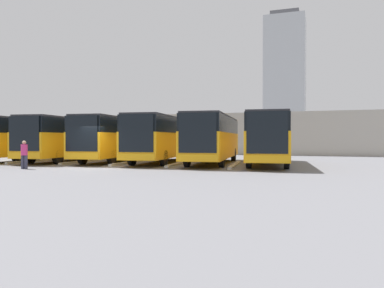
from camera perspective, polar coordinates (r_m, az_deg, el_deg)
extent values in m
plane|color=slate|center=(23.15, -14.46, -3.51)|extent=(600.00, 600.00, 0.00)
cube|color=orange|center=(25.35, 11.56, -0.20)|extent=(3.70, 11.19, 1.69)
cube|color=black|center=(25.37, 11.57, 2.88)|extent=(3.64, 11.02, 1.04)
cube|color=black|center=(19.85, 11.37, 1.75)|extent=(2.13, 0.29, 2.23)
cube|color=orange|center=(19.87, 11.36, -2.27)|extent=(2.30, 0.33, 0.40)
cube|color=#333338|center=(25.40, 11.57, 4.18)|extent=(3.55, 10.74, 0.12)
cylinder|color=black|center=(21.99, 14.23, -2.41)|extent=(0.42, 1.04, 1.01)
cylinder|color=black|center=(22.02, 8.67, -2.39)|extent=(0.42, 1.04, 1.01)
cylinder|color=black|center=(28.79, 13.77, -1.66)|extent=(0.42, 1.04, 1.01)
cylinder|color=black|center=(28.81, 9.52, -1.65)|extent=(0.42, 1.04, 1.01)
cube|color=#B2B2AD|center=(24.11, 6.58, -3.14)|extent=(0.97, 6.27, 0.15)
cube|color=orange|center=(25.99, 3.23, -0.16)|extent=(3.70, 11.19, 1.69)
cube|color=black|center=(26.01, 3.24, 2.84)|extent=(3.64, 11.02, 1.04)
cube|color=black|center=(20.57, 0.83, 1.73)|extent=(2.13, 0.29, 2.23)
cube|color=orange|center=(20.59, 0.82, -2.15)|extent=(2.30, 0.33, 0.40)
cube|color=#333338|center=(26.04, 3.24, 4.12)|extent=(3.55, 10.74, 0.12)
cylinder|color=black|center=(22.50, 4.56, -2.32)|extent=(0.42, 1.04, 1.01)
cylinder|color=black|center=(22.88, -0.75, -2.26)|extent=(0.42, 1.04, 1.01)
cylinder|color=black|center=(29.25, 6.35, -1.61)|extent=(0.42, 1.04, 1.01)
cylinder|color=black|center=(29.55, 2.23, -1.58)|extent=(0.42, 1.04, 1.01)
cube|color=#B2B2AD|center=(25.07, -1.96, -2.99)|extent=(0.97, 6.27, 0.15)
cube|color=orange|center=(27.27, -4.43, -0.12)|extent=(3.70, 11.19, 1.69)
cube|color=black|center=(27.28, -4.44, 2.75)|extent=(3.64, 11.02, 1.04)
cube|color=black|center=(22.05, -8.55, 1.66)|extent=(2.13, 0.29, 2.23)
cube|color=orange|center=(22.07, -8.55, -1.96)|extent=(2.30, 0.33, 0.40)
cube|color=#333338|center=(27.31, -4.44, 3.96)|extent=(3.55, 10.74, 0.12)
cylinder|color=black|center=(23.73, -4.33, -2.16)|extent=(0.42, 1.04, 1.01)
cylinder|color=black|center=(24.42, -9.13, -2.08)|extent=(0.42, 1.04, 1.01)
cylinder|color=black|center=(30.31, -0.65, -1.52)|extent=(0.42, 1.04, 1.01)
cylinder|color=black|center=(30.86, -4.51, -1.48)|extent=(0.42, 1.04, 1.01)
cube|color=#B2B2AD|center=(26.66, -9.58, -2.77)|extent=(0.97, 6.27, 0.15)
cube|color=orange|center=(29.02, -11.26, -0.08)|extent=(3.70, 11.19, 1.69)
cube|color=black|center=(29.03, -11.27, 2.61)|extent=(3.64, 11.02, 1.04)
cube|color=black|center=(24.07, -16.51, 1.56)|extent=(2.13, 0.29, 2.23)
cube|color=orange|center=(24.09, -16.50, -1.76)|extent=(2.30, 0.33, 0.40)
cube|color=#333338|center=(29.06, -11.27, 3.75)|extent=(3.55, 10.74, 0.12)
cylinder|color=black|center=(25.50, -12.11, -1.97)|extent=(0.42, 1.04, 1.01)
cylinder|color=black|center=(26.45, -16.33, -1.89)|extent=(0.42, 1.04, 1.01)
cylinder|color=black|center=(31.82, -7.05, -1.42)|extent=(0.42, 1.04, 1.01)
cylinder|color=black|center=(32.59, -10.59, -1.37)|extent=(0.42, 1.04, 1.01)
cube|color=#B2B2AD|center=(28.70, -16.18, -2.54)|extent=(0.97, 6.27, 0.15)
cube|color=orange|center=(30.54, -18.07, -0.06)|extent=(3.70, 11.19, 1.69)
cube|color=black|center=(30.55, -18.08, 2.50)|extent=(3.64, 11.02, 1.04)
cube|color=black|center=(25.93, -24.23, 1.47)|extent=(2.13, 0.29, 2.23)
cube|color=orange|center=(25.95, -24.22, -1.61)|extent=(2.30, 0.33, 0.40)
cube|color=#333338|center=(30.57, -18.08, 3.58)|extent=(3.55, 10.74, 0.12)
cylinder|color=black|center=(27.09, -19.75, -1.84)|extent=(0.42, 1.04, 1.01)
cylinder|color=black|center=(28.28, -23.42, -1.75)|extent=(0.42, 1.04, 1.01)
cylinder|color=black|center=(33.06, -13.48, -1.35)|extent=(0.42, 1.04, 1.01)
cylinder|color=black|center=(34.04, -16.72, -1.30)|extent=(0.42, 1.04, 1.01)
cube|color=#B2B2AD|center=(30.50, -22.76, -2.38)|extent=(0.97, 6.27, 0.15)
cube|color=orange|center=(33.19, -22.95, -0.02)|extent=(3.70, 11.19, 1.69)
cube|color=black|center=(33.20, -22.96, 2.33)|extent=(3.64, 11.02, 1.04)
cube|color=#333338|center=(33.22, -22.97, 3.33)|extent=(3.55, 10.74, 0.12)
cylinder|color=black|center=(29.84, -25.04, -1.63)|extent=(0.42, 1.04, 1.01)
cylinder|color=black|center=(35.49, -18.36, -1.22)|extent=(0.42, 1.04, 1.01)
cylinder|color=black|center=(36.62, -21.23, -1.18)|extent=(0.42, 1.04, 1.01)
cylinder|color=#38384C|center=(23.43, -23.97, -2.54)|extent=(0.22, 0.22, 0.79)
cylinder|color=#38384C|center=(23.53, -24.40, -2.53)|extent=(0.22, 0.22, 0.79)
cylinder|color=#D13375|center=(23.45, -24.20, -0.82)|extent=(0.44, 0.44, 0.62)
sphere|color=tan|center=(23.44, -24.20, 0.20)|extent=(0.21, 0.21, 0.21)
cube|color=#A8A399|center=(46.28, 3.01, 1.46)|extent=(42.40, 9.53, 4.55)
cube|color=silver|center=(52.39, 4.90, 3.60)|extent=(42.40, 3.00, 0.24)
cylinder|color=slate|center=(51.91, 21.31, 1.20)|extent=(0.20, 0.20, 4.30)
cylinder|color=slate|center=(58.73, -9.03, 1.19)|extent=(0.20, 0.20, 4.30)
cube|color=#ADB2B7|center=(175.38, 14.01, 9.30)|extent=(17.50, 17.50, 55.58)
cube|color=#4C4C51|center=(181.96, 14.04, 18.37)|extent=(12.25, 12.25, 2.40)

